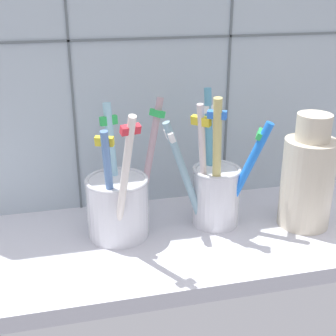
# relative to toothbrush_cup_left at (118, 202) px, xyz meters

# --- Properties ---
(counter_slab) EXTENTS (0.64, 0.22, 0.02)m
(counter_slab) POSITION_rel_toothbrush_cup_left_xyz_m (0.06, -0.02, -0.06)
(counter_slab) COLOR silver
(counter_slab) RESTS_ON ground
(tile_wall_back) EXTENTS (0.64, 0.02, 0.45)m
(tile_wall_back) POSITION_rel_toothbrush_cup_left_xyz_m (0.06, 0.10, 0.16)
(tile_wall_back) COLOR #B2C1CC
(tile_wall_back) RESTS_ON ground
(toothbrush_cup_left) EXTENTS (0.11, 0.13, 0.18)m
(toothbrush_cup_left) POSITION_rel_toothbrush_cup_left_xyz_m (0.00, 0.00, 0.00)
(toothbrush_cup_left) COLOR silver
(toothbrush_cup_left) RESTS_ON counter_slab
(toothbrush_cup_right) EXTENTS (0.13, 0.07, 0.18)m
(toothbrush_cup_right) POSITION_rel_toothbrush_cup_left_xyz_m (0.13, -0.00, 0.01)
(toothbrush_cup_right) COLOR silver
(toothbrush_cup_right) RESTS_ON counter_slab
(ceramic_vase) EXTENTS (0.07, 0.07, 0.15)m
(ceramic_vase) POSITION_rel_toothbrush_cup_left_xyz_m (0.24, -0.03, 0.02)
(ceramic_vase) COLOR beige
(ceramic_vase) RESTS_ON counter_slab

